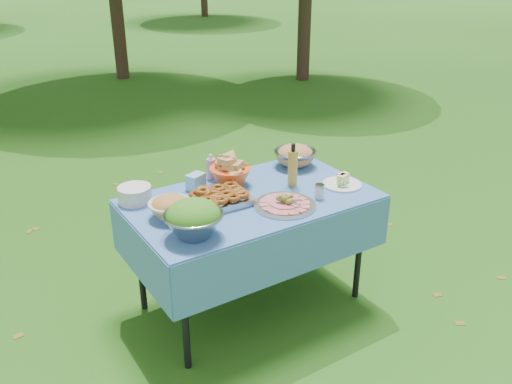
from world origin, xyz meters
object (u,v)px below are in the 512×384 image
Objects in this scene: plate_stack at (135,194)px; charcuterie_platter at (285,200)px; oil_bottle at (293,165)px; salad_bowl at (193,219)px; bread_bowl at (230,171)px; pasta_bowl_steel at (295,155)px; picnic_table at (251,252)px.

plate_stack reaches higher than charcuterie_platter.
charcuterie_platter is 0.33m from oil_bottle.
salad_bowl is 0.57m from plate_stack.
oil_bottle is (0.82, 0.26, 0.04)m from salad_bowl.
salad_bowl reaches higher than charcuterie_platter.
plate_stack is 0.88m from charcuterie_platter.
bread_bowl is at bearing 103.46° from charcuterie_platter.
plate_stack is 0.72× the size of oil_bottle.
bread_bowl is 0.73× the size of charcuterie_platter.
pasta_bowl_steel is at bearing -2.13° from plate_stack.
plate_stack is 0.70× the size of pasta_bowl_steel.
pasta_bowl_steel is (1.03, 0.52, -0.03)m from salad_bowl.
oil_bottle is at bearing 3.97° from picnic_table.
charcuterie_platter reaches higher than picnic_table.
charcuterie_platter is (-0.43, -0.48, -0.03)m from pasta_bowl_steel.
bread_bowl is (0.60, -0.08, 0.04)m from plate_stack.
plate_stack is 0.98m from oil_bottle.
salad_bowl is 1.16m from pasta_bowl_steel.
plate_stack is (-0.61, 0.32, 0.43)m from picnic_table.
bread_bowl is 0.39m from oil_bottle.
pasta_bowl_steel is (1.14, -0.04, 0.03)m from plate_stack.
pasta_bowl_steel is at bearing 48.46° from charcuterie_platter.
salad_bowl is (-0.50, -0.24, 0.48)m from picnic_table.
bread_bowl is (0.50, 0.48, -0.01)m from salad_bowl.
pasta_bowl_steel is at bearing 4.43° from bread_bowl.
picnic_table is 0.81m from plate_stack.
charcuterie_platter is (0.11, -0.44, -0.05)m from bread_bowl.
plate_stack is 0.54× the size of charcuterie_platter.
bread_bowl reaches higher than pasta_bowl_steel.
oil_bottle reaches higher than bread_bowl.
picnic_table is at bearing 116.40° from charcuterie_platter.
picnic_table is at bearing -89.01° from bread_bowl.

